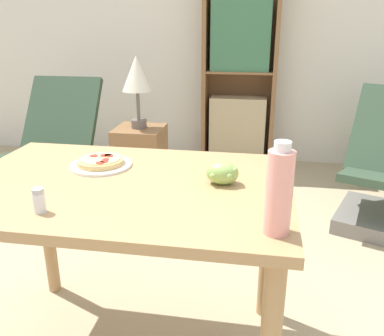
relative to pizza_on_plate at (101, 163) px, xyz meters
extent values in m
cube|color=silver|center=(0.17, 2.49, 0.52)|extent=(8.00, 0.05, 2.60)
cube|color=tan|center=(0.14, -0.14, -0.03)|extent=(1.17, 0.79, 0.03)
cylinder|color=tan|center=(-0.39, 0.20, -0.41)|extent=(0.06, 0.06, 0.73)
cylinder|color=tan|center=(0.66, 0.20, -0.41)|extent=(0.06, 0.06, 0.73)
cylinder|color=white|center=(0.00, 0.00, -0.01)|extent=(0.24, 0.24, 0.01)
cylinder|color=#DBB26B|center=(0.00, 0.00, 0.01)|extent=(0.18, 0.18, 0.02)
cylinder|color=#EACC7A|center=(0.00, 0.00, 0.02)|extent=(0.16, 0.16, 0.00)
cylinder|color=#A83328|center=(-0.03, 0.02, 0.02)|extent=(0.03, 0.03, 0.00)
cylinder|color=#A83328|center=(0.02, 0.03, 0.02)|extent=(0.03, 0.03, 0.00)
cylinder|color=#A83328|center=(0.00, 0.03, 0.02)|extent=(0.03, 0.03, 0.00)
cylinder|color=#A83328|center=(0.03, -0.04, 0.02)|extent=(0.03, 0.03, 0.00)
cylinder|color=#A83328|center=(0.03, -0.02, 0.02)|extent=(0.03, 0.03, 0.00)
cylinder|color=#A83328|center=(0.02, -0.06, 0.02)|extent=(0.03, 0.03, 0.00)
cylinder|color=#A83328|center=(0.02, 0.03, 0.02)|extent=(0.03, 0.03, 0.00)
ellipsoid|color=#93BC5B|center=(0.48, -0.10, 0.03)|extent=(0.11, 0.09, 0.08)
sphere|color=#93BC5B|center=(0.45, -0.07, 0.02)|extent=(0.02, 0.02, 0.02)
sphere|color=#93BC5B|center=(0.52, -0.11, 0.04)|extent=(0.03, 0.03, 0.03)
sphere|color=#93BC5B|center=(0.45, -0.13, 0.02)|extent=(0.02, 0.02, 0.02)
sphere|color=#93BC5B|center=(0.47, -0.07, 0.00)|extent=(0.02, 0.02, 0.02)
sphere|color=#93BC5B|center=(0.48, -0.08, 0.01)|extent=(0.02, 0.02, 0.02)
sphere|color=#93BC5B|center=(0.52, -0.12, 0.02)|extent=(0.02, 0.02, 0.02)
sphere|color=#93BC5B|center=(0.45, -0.09, 0.03)|extent=(0.02, 0.02, 0.02)
sphere|color=#93BC5B|center=(0.51, -0.13, 0.02)|extent=(0.03, 0.03, 0.03)
sphere|color=#93BC5B|center=(0.46, -0.09, 0.00)|extent=(0.03, 0.03, 0.03)
cylinder|color=pink|center=(0.66, -0.42, 0.10)|extent=(0.07, 0.07, 0.23)
cylinder|color=white|center=(0.66, -0.42, 0.23)|extent=(0.04, 0.04, 0.03)
cylinder|color=white|center=(-0.03, -0.41, 0.02)|extent=(0.04, 0.04, 0.06)
cylinder|color=#B7B7BC|center=(-0.03, -0.41, 0.05)|extent=(0.03, 0.03, 0.02)
cube|color=slate|center=(-0.91, 1.26, -0.73)|extent=(0.52, 0.56, 0.10)
cube|color=#334733|center=(-0.91, 1.18, -0.42)|extent=(0.57, 0.51, 0.14)
cube|color=#334733|center=(-0.92, 1.48, -0.17)|extent=(0.57, 0.42, 0.55)
cube|color=slate|center=(1.42, 1.19, -0.73)|extent=(0.68, 0.70, 0.10)
cube|color=brown|center=(0.09, 2.32, 0.09)|extent=(0.04, 0.30, 1.73)
cube|color=brown|center=(0.71, 2.32, 0.09)|extent=(0.04, 0.30, 1.73)
cube|color=brown|center=(0.40, 2.46, 0.09)|extent=(0.65, 0.01, 1.73)
cube|color=brown|center=(0.40, 2.32, -0.76)|extent=(0.58, 0.28, 0.02)
cube|color=tan|center=(0.40, 2.30, -0.44)|extent=(0.51, 0.21, 0.61)
cube|color=brown|center=(0.40, 2.32, 0.09)|extent=(0.58, 0.28, 0.02)
cube|color=#3D704C|center=(0.40, 2.30, 0.40)|extent=(0.51, 0.21, 0.61)
cube|color=brown|center=(-0.25, 1.33, -0.49)|extent=(0.34, 0.34, 0.57)
cylinder|color=#665B51|center=(-0.25, 1.33, -0.18)|extent=(0.11, 0.11, 0.06)
cylinder|color=#665B51|center=(-0.25, 1.33, -0.04)|extent=(0.02, 0.02, 0.20)
cone|color=beige|center=(-0.25, 1.33, 0.18)|extent=(0.21, 0.21, 0.24)
camera|label=1|loc=(0.60, -1.40, 0.52)|focal=38.00mm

